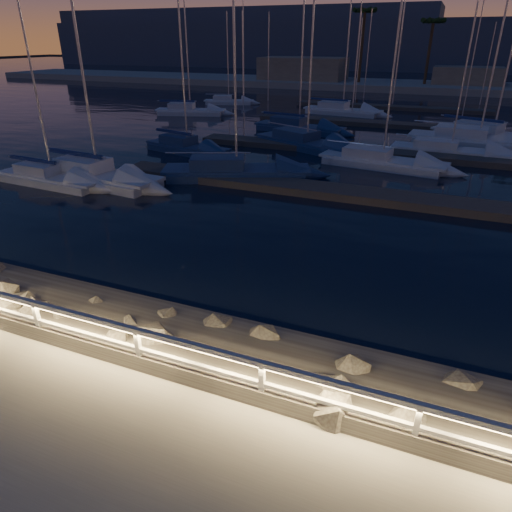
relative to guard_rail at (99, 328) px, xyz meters
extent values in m
plane|color=#9E9B8F|center=(0.07, 0.00, -0.77)|extent=(400.00, 400.00, 0.00)
cube|color=#9E9B8F|center=(0.07, -2.50, -0.87)|extent=(240.00, 5.00, 0.20)
cube|color=slate|center=(0.07, 1.50, -1.07)|extent=(240.00, 3.45, 1.29)
plane|color=black|center=(0.07, 80.00, -1.37)|extent=(320.00, 320.00, 0.00)
plane|color=black|center=(0.07, 0.00, -1.97)|extent=(400.00, 400.00, 0.00)
cube|color=silver|center=(-1.93, 0.00, -0.27)|extent=(0.11, 0.11, 1.00)
cube|color=silver|center=(1.07, 0.00, -0.27)|extent=(0.11, 0.11, 1.00)
cube|color=silver|center=(4.07, 0.00, -0.27)|extent=(0.11, 0.11, 1.00)
cube|color=silver|center=(7.07, 0.00, -0.27)|extent=(0.11, 0.11, 1.00)
cube|color=silver|center=(0.07, 0.00, 0.23)|extent=(44.00, 0.12, 0.12)
cube|color=silver|center=(0.07, 0.00, -0.27)|extent=(44.00, 0.09, 0.09)
cube|color=#FFC872|center=(0.07, -0.02, 0.15)|extent=(44.00, 0.04, 0.03)
sphere|color=slate|center=(-3.69, 0.45, -0.77)|extent=(1.10, 1.10, 1.10)
cube|color=#544B45|center=(0.07, 16.00, -1.17)|extent=(22.00, 2.00, 0.40)
cube|color=#544B45|center=(0.07, 26.00, -1.17)|extent=(22.00, 2.00, 0.40)
cube|color=#544B45|center=(0.07, 38.00, -1.17)|extent=(22.00, 2.00, 0.40)
cube|color=#544B45|center=(0.07, 50.00, -1.17)|extent=(22.00, 2.00, 0.40)
cube|color=#9E9B8F|center=(0.07, 74.00, -0.97)|extent=(160.00, 14.00, 1.20)
cube|color=gray|center=(-17.93, 74.00, 1.03)|extent=(14.00, 8.00, 4.00)
cube|color=gray|center=(8.07, 75.00, 0.53)|extent=(10.00, 6.00, 3.00)
cylinder|color=brown|center=(-7.93, 72.00, 4.88)|extent=(0.44, 0.44, 10.50)
cylinder|color=brown|center=(2.07, 73.00, 4.13)|extent=(0.44, 0.44, 9.00)
cube|color=#3B465C|center=(0.07, 130.00, 3.23)|extent=(220.00, 30.00, 14.00)
cube|color=#3B465C|center=(-59.93, 140.00, 5.23)|extent=(120.00, 25.00, 18.00)
cube|color=silver|center=(-11.11, 13.10, -1.22)|extent=(7.56, 3.16, 0.62)
cube|color=silver|center=(-11.11, 13.10, -0.83)|extent=(8.13, 2.86, 0.17)
cube|color=silver|center=(-12.13, 13.20, -0.43)|extent=(3.03, 2.11, 0.74)
cylinder|color=#B3B3B8|center=(-11.11, 13.10, 5.67)|extent=(0.14, 0.14, 12.76)
cylinder|color=#B3B3B8|center=(-12.64, 13.25, 0.14)|extent=(4.58, 0.54, 0.09)
cube|color=silver|center=(-13.39, 12.00, -1.22)|extent=(6.47, 2.49, 0.50)
cube|color=silver|center=(-13.39, 12.00, -0.91)|extent=(6.98, 2.21, 0.14)
cube|color=silver|center=(-14.27, 12.05, -0.59)|extent=(2.56, 1.73, 0.59)
cylinder|color=#B3B3B8|center=(-13.39, 12.00, 4.70)|extent=(0.11, 0.11, 11.03)
cylinder|color=#B3B3B8|center=(-14.71, 12.08, -0.14)|extent=(3.97, 0.31, 0.07)
cube|color=navy|center=(-2.82, 26.30, -1.22)|extent=(8.43, 5.80, 0.58)
cube|color=navy|center=(-2.82, 26.30, -0.85)|extent=(8.88, 5.72, 0.16)
cube|color=navy|center=(-3.83, 26.76, -0.49)|extent=(3.69, 3.14, 0.69)
cylinder|color=#B3B3B8|center=(-2.82, 26.30, 6.24)|extent=(0.13, 0.13, 13.98)
cylinder|color=#B3B3B8|center=(-4.34, 27.00, 0.04)|extent=(4.61, 2.18, 0.08)
cube|color=navy|center=(-10.33, 21.68, -1.22)|extent=(6.59, 3.56, 0.53)
cube|color=navy|center=(-10.33, 21.68, -0.89)|extent=(7.02, 3.38, 0.15)
cube|color=navy|center=(-11.18, 21.90, -0.55)|extent=(2.75, 2.12, 0.63)
cylinder|color=#B3B3B8|center=(-10.33, 21.68, 4.65)|extent=(0.12, 0.12, 10.88)
cylinder|color=#B3B3B8|center=(-11.60, 22.00, -0.06)|extent=(3.82, 1.03, 0.08)
cube|color=navy|center=(-4.32, 17.01, -1.22)|extent=(8.25, 5.39, 0.61)
cube|color=navy|center=(-4.32, 17.01, -0.84)|extent=(8.70, 5.27, 0.17)
cube|color=navy|center=(-5.33, 16.60, -0.45)|extent=(3.57, 2.97, 0.72)
cylinder|color=#B3B3B8|center=(-4.32, 17.01, 6.08)|extent=(0.13, 0.13, 13.62)
cylinder|color=#B3B3B8|center=(-5.83, 16.39, 0.11)|extent=(4.57, 1.94, 0.09)
cube|color=silver|center=(3.18, 22.89, -1.22)|extent=(7.56, 3.39, 0.53)
cube|color=silver|center=(3.18, 22.89, -0.89)|extent=(8.11, 3.11, 0.14)
cube|color=silver|center=(2.17, 23.03, -0.55)|extent=(3.06, 2.19, 0.62)
cylinder|color=#B3B3B8|center=(3.18, 22.89, 5.54)|extent=(0.11, 0.11, 12.67)
cylinder|color=#B3B3B8|center=(1.67, 23.10, -0.08)|extent=(4.53, 0.69, 0.08)
cube|color=silver|center=(7.10, 27.70, -1.22)|extent=(7.41, 2.78, 0.49)
cube|color=silver|center=(7.10, 27.70, -0.91)|extent=(8.00, 2.44, 0.13)
cube|color=silver|center=(6.09, 27.75, -0.60)|extent=(2.92, 1.96, 0.58)
cylinder|color=#B3B3B8|center=(7.10, 27.70, 5.51)|extent=(0.11, 0.11, 12.68)
cylinder|color=#B3B3B8|center=(5.58, 27.77, -0.16)|extent=(4.56, 0.29, 0.07)
cube|color=silver|center=(-19.09, 37.36, -1.22)|extent=(7.16, 4.11, 0.58)
cube|color=silver|center=(-19.09, 37.36, -0.86)|extent=(7.60, 3.95, 0.16)
cube|color=silver|center=(-19.99, 37.10, -0.49)|extent=(3.02, 2.38, 0.68)
cylinder|color=#B3B3B8|center=(-19.09, 37.36, 5.14)|extent=(0.13, 0.13, 11.79)
cylinder|color=#B3B3B8|center=(-20.44, 36.96, 0.03)|extent=(4.09, 1.30, 0.08)
cube|color=navy|center=(-5.38, 32.40, -1.22)|extent=(7.60, 3.48, 0.57)
cube|color=navy|center=(-5.38, 32.40, -0.86)|extent=(8.15, 3.21, 0.16)
cube|color=navy|center=(-6.38, 32.55, -0.50)|extent=(3.08, 2.23, 0.67)
cylinder|color=#B3B3B8|center=(-5.38, 32.40, 5.60)|extent=(0.12, 0.12, 12.71)
cylinder|color=#B3B3B8|center=(-6.88, 32.62, 0.02)|extent=(4.54, 0.75, 0.08)
cube|color=silver|center=(10.08, 34.69, -1.22)|extent=(9.10, 6.09, 0.62)
cube|color=silver|center=(10.08, 34.69, -0.83)|extent=(9.59, 5.98, 0.17)
cube|color=silver|center=(8.98, 35.17, -0.43)|extent=(3.95, 3.33, 0.74)
cylinder|color=#B3B3B8|center=(8.42, 35.41, 0.14)|extent=(5.01, 2.23, 0.09)
cube|color=silver|center=(8.98, 32.21, -1.22)|extent=(9.57, 3.78, 0.63)
cube|color=silver|center=(8.98, 32.21, -0.82)|extent=(10.32, 3.36, 0.17)
cube|color=silver|center=(7.68, 32.30, -0.42)|extent=(3.80, 2.59, 0.74)
cylinder|color=#B3B3B8|center=(8.98, 32.21, 7.43)|extent=(0.14, 0.14, 16.28)
cylinder|color=#B3B3B8|center=(7.03, 32.34, 0.15)|extent=(5.85, 0.50, 0.09)
cube|color=silver|center=(-19.04, 46.72, -1.22)|extent=(5.89, 3.50, 0.47)
cube|color=silver|center=(-19.04, 46.72, -0.92)|extent=(6.25, 3.37, 0.13)
cube|color=silver|center=(-19.77, 46.48, -0.62)|extent=(2.50, 2.00, 0.56)
cylinder|color=#B3B3B8|center=(-19.04, 46.72, 4.02)|extent=(0.10, 0.10, 9.70)
cylinder|color=#B3B3B8|center=(-20.14, 46.36, -0.19)|extent=(3.34, 1.14, 0.07)
cube|color=silver|center=(-4.11, 43.82, -1.22)|extent=(7.92, 3.48, 0.60)
cube|color=silver|center=(-4.11, 43.82, -0.84)|extent=(8.50, 3.17, 0.16)
cube|color=silver|center=(-5.17, 43.95, -0.46)|extent=(3.19, 2.27, 0.71)
cylinder|color=#B3B3B8|center=(-4.11, 43.82, 5.91)|extent=(0.13, 0.13, 13.30)
cylinder|color=#B3B3B8|center=(-5.69, 44.02, 0.08)|extent=(4.76, 0.67, 0.09)
camera|label=1|loc=(6.72, -6.72, 6.06)|focal=32.00mm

